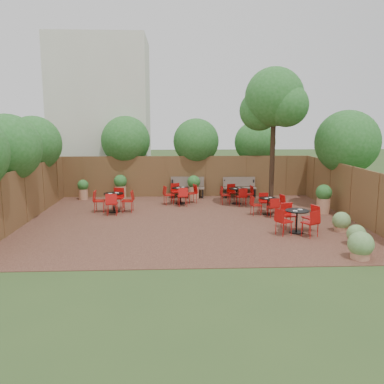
{
  "coord_description": "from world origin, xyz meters",
  "views": [
    {
      "loc": [
        -0.65,
        -14.49,
        3.6
      ],
      "look_at": [
        0.05,
        0.5,
        1.0
      ],
      "focal_mm": 37.57,
      "sensor_mm": 36.0,
      "label": 1
    }
  ],
  "objects": [
    {
      "name": "neighbour_building",
      "position": [
        -4.5,
        8.0,
        4.0
      ],
      "size": [
        5.0,
        4.0,
        8.0
      ],
      "primitive_type": "cube",
      "color": "beige",
      "rests_on": "ground"
    },
    {
      "name": "overhang_foliage",
      "position": [
        -1.66,
        2.49,
        2.72
      ],
      "size": [
        15.85,
        10.63,
        2.65
      ],
      "color": "#22611F",
      "rests_on": "ground"
    },
    {
      "name": "planters",
      "position": [
        -0.02,
        3.42,
        0.62
      ],
      "size": [
        10.81,
        4.24,
        1.15
      ],
      "color": "#B07858",
      "rests_on": "courtyard_paving"
    },
    {
      "name": "low_shrubs",
      "position": [
        4.62,
        -3.32,
        0.35
      ],
      "size": [
        1.27,
        3.38,
        0.74
      ],
      "color": "#B07858",
      "rests_on": "courtyard_paving"
    },
    {
      "name": "park_bench_left",
      "position": [
        0.03,
        4.63,
        0.53
      ],
      "size": [
        1.65,
        0.67,
        1.0
      ],
      "rotation": [
        0.0,
        0.0,
        -0.1
      ],
      "color": "brown",
      "rests_on": "courtyard_paving"
    },
    {
      "name": "ground",
      "position": [
        0.0,
        0.0,
        0.0
      ],
      "size": [
        80.0,
        80.0,
        0.0
      ],
      "primitive_type": "plane",
      "color": "#354F23",
      "rests_on": "ground"
    },
    {
      "name": "bistro_tables",
      "position": [
        0.83,
        1.24,
        0.45
      ],
      "size": [
        8.05,
        6.55,
        0.89
      ],
      "color": "black",
      "rests_on": "courtyard_paving"
    },
    {
      "name": "fence_back",
      "position": [
        0.0,
        5.0,
        1.0
      ],
      "size": [
        12.0,
        0.08,
        2.0
      ],
      "primitive_type": "cube",
      "color": "brown",
      "rests_on": "ground"
    },
    {
      "name": "fence_right",
      "position": [
        6.0,
        0.0,
        1.0
      ],
      "size": [
        0.08,
        10.0,
        2.0
      ],
      "primitive_type": "cube",
      "color": "brown",
      "rests_on": "ground"
    },
    {
      "name": "fence_left",
      "position": [
        -6.0,
        0.0,
        1.0
      ],
      "size": [
        0.08,
        10.0,
        2.0
      ],
      "primitive_type": "cube",
      "color": "brown",
      "rests_on": "ground"
    },
    {
      "name": "park_bench_right",
      "position": [
        2.55,
        4.63,
        0.52
      ],
      "size": [
        1.58,
        0.52,
        0.97
      ],
      "rotation": [
        0.0,
        0.0,
        0.01
      ],
      "color": "brown",
      "rests_on": "courtyard_paving"
    },
    {
      "name": "courtyard_paving",
      "position": [
        0.0,
        0.0,
        0.01
      ],
      "size": [
        12.0,
        10.0,
        0.02
      ],
      "primitive_type": "cube",
      "color": "#3D1E19",
      "rests_on": "ground"
    },
    {
      "name": "courtyard_tree",
      "position": [
        3.42,
        1.82,
        4.42
      ],
      "size": [
        2.59,
        2.49,
        5.78
      ],
      "rotation": [
        0.0,
        0.0,
        0.31
      ],
      "color": "black",
      "rests_on": "courtyard_paving"
    }
  ]
}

